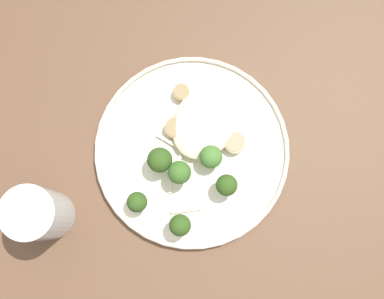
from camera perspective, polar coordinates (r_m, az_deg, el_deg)
The scene contains 21 objects.
ground at distance 1.47m, azimuth -1.17°, elevation -5.05°, with size 6.00×6.00×0.00m, color #2D2B28.
wooden_dining_table at distance 0.82m, azimuth -2.11°, elevation -1.56°, with size 1.40×1.00×0.74m.
dinner_plate at distance 0.73m, azimuth 0.00°, elevation -0.15°, with size 0.29×0.29×0.02m.
noodle_bed at distance 0.72m, azimuth 1.59°, elevation 3.32°, with size 0.12×0.09×0.03m.
seared_scallop_center_golden at distance 0.73m, azimuth 0.76°, elevation 3.22°, with size 0.03×0.03×0.01m.
seared_scallop_large_seared at distance 0.72m, azimuth 2.18°, elevation 2.48°, with size 0.03×0.03×0.02m.
seared_scallop_front_small at distance 0.74m, azimuth -1.22°, elevation 6.67°, with size 0.03×0.03×0.01m.
seared_scallop_right_edge at distance 0.72m, azimuth -1.95°, elevation 2.52°, with size 0.03×0.03×0.02m.
seared_scallop_rear_pale at distance 0.73m, azimuth 3.96°, elevation 3.37°, with size 0.03×0.03×0.01m.
seared_scallop_tiny_bay at distance 0.72m, azimuth 5.00°, elevation 0.80°, with size 0.03×0.03×0.01m.
broccoli_floret_tall_stalk at distance 0.69m, azimuth -1.47°, elevation -2.71°, with size 0.03×0.03×0.05m.
broccoli_floret_center_pile at distance 0.69m, azimuth -1.39°, elevation -8.80°, with size 0.03×0.03×0.05m.
broccoli_floret_near_rim at distance 0.70m, azimuth -6.39°, elevation -6.10°, with size 0.03×0.03×0.04m.
broccoli_floret_rear_charred at distance 0.69m, azimuth 4.05°, elevation -4.17°, with size 0.03×0.03×0.05m.
broccoli_floret_right_tilted at distance 0.70m, azimuth -3.76°, elevation -1.25°, with size 0.04×0.04×0.05m.
broccoli_floret_small_sprig at distance 0.70m, azimuth 2.21°, elevation -0.87°, with size 0.03×0.03×0.04m.
onion_sliver_curled_piece at distance 0.72m, azimuth -1.53°, elevation -1.19°, with size 0.05×0.01×0.00m, color silver.
onion_sliver_short_strip at distance 0.72m, azimuth -0.56°, elevation -7.03°, with size 0.05×0.01×0.00m, color silver.
onion_sliver_pale_crescent at distance 0.73m, azimuth -2.49°, elevation 0.79°, with size 0.05×0.01×0.00m, color silver.
onion_sliver_long_sliver at distance 0.72m, azimuth -2.88°, elevation -3.02°, with size 0.05×0.01×0.00m, color silver.
water_glass at distance 0.71m, azimuth -17.19°, elevation -7.20°, with size 0.07×0.07×0.11m.
Camera 1 is at (-0.08, -0.08, 1.47)m, focal length 45.86 mm.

